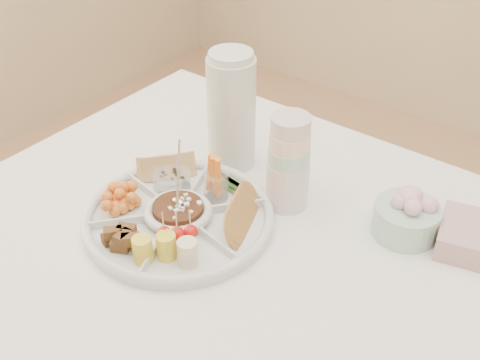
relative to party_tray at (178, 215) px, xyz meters
The scene contains 12 objects.
party_tray is the anchor object (origin of this frame).
bean_dip 0.01m from the party_tray, ahead, with size 0.10×0.10×0.04m, color #3F2318.
tortillas 0.13m from the party_tray, 19.77° to the left, with size 0.10×0.10×0.06m, color #A17745, non-canonical shape.
carrot_cucumber 0.14m from the party_tray, 79.77° to the left, with size 0.10×0.10×0.09m, color orange, non-canonical shape.
pita_raisins 0.13m from the party_tray, 139.77° to the left, with size 0.11×0.11×0.06m, color tan, non-canonical shape.
cherries 0.13m from the party_tray, 160.23° to the right, with size 0.11×0.11×0.04m, color orange, non-canonical shape.
granola_chunks 0.13m from the party_tray, 100.23° to the right, with size 0.09×0.09×0.04m, color brown, non-canonical shape.
banana_tomato 0.14m from the party_tray, 40.23° to the right, with size 0.12×0.12×0.10m, color #F2DC7C, non-canonical shape.
cup_stack 0.25m from the party_tray, 54.15° to the left, with size 0.09×0.09×0.24m, color silver.
thermos 0.27m from the party_tray, 102.13° to the left, with size 0.11×0.11×0.28m, color silver.
flower_bowl 0.45m from the party_tray, 33.84° to the left, with size 0.13×0.13×0.10m, color #A1B0A8.
napkin_stack 0.59m from the party_tray, 29.84° to the left, with size 0.15×0.13×0.05m, color #C29699.
Camera 1 is at (0.39, -0.70, 1.55)m, focal length 45.00 mm.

